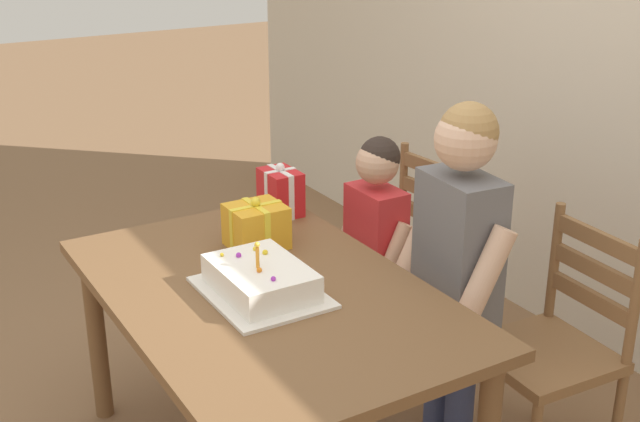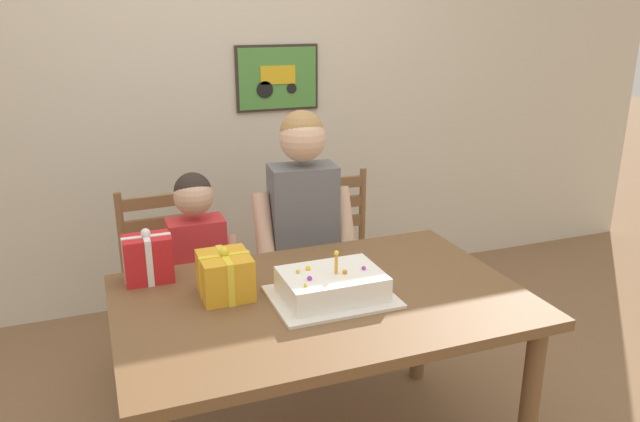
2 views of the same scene
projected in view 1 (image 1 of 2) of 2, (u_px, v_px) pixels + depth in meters
The scene contains 8 objects.
dining_table at pixel (266, 313), 2.74m from camera, with size 1.49×0.96×0.74m.
birthday_cake at pixel (261, 281), 2.65m from camera, with size 0.44×0.34×0.19m.
gift_box_red_large at pixel (256, 226), 3.00m from camera, with size 0.19×0.20×0.19m.
gift_box_beside_cake at pixel (281, 192), 3.31m from camera, with size 0.19×0.13×0.22m.
chair_left at pixel (404, 258), 3.59m from camera, with size 0.45×0.45×0.92m.
chair_right at pixel (554, 348), 2.88m from camera, with size 0.44×0.44×0.92m.
child_older at pixel (458, 247), 2.88m from camera, with size 0.49×0.29×1.32m.
child_younger at pixel (375, 238), 3.33m from camera, with size 0.38×0.22×1.07m.
Camera 1 is at (2.18, -1.10, 1.95)m, focal length 46.23 mm.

